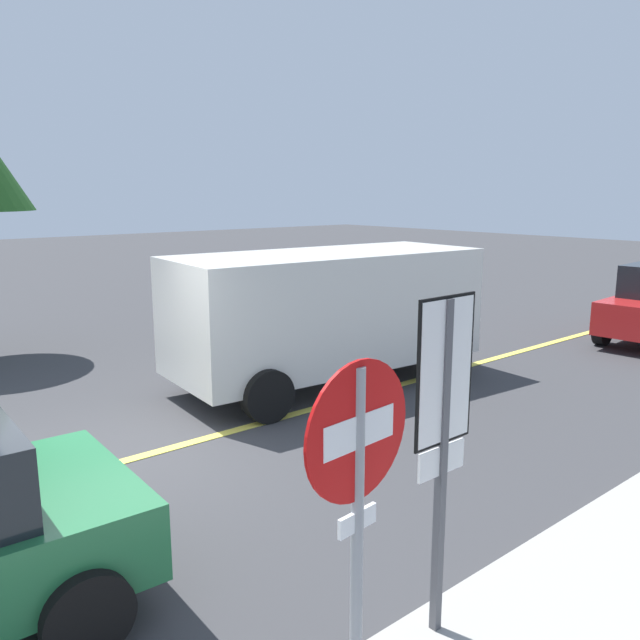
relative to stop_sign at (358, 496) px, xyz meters
name	(u,v)px	position (x,y,z in m)	size (l,w,h in m)	color
ground_plane	(114,464)	(0.52, 4.73, -1.60)	(80.00, 80.00, 0.00)	#38383A
lane_marking_centre	(311,409)	(3.52, 4.73, -1.59)	(28.00, 0.16, 0.01)	#E0D14C
stop_sign	(358,496)	(0.00, 0.00, 0.00)	(0.76, 0.09, 2.34)	gray
speed_limit_sign	(443,410)	(1.04, 0.28, 0.17)	(0.54, 0.06, 2.52)	#4C4C51
white_van	(329,309)	(4.62, 5.60, -0.33)	(5.34, 2.60, 2.20)	silver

